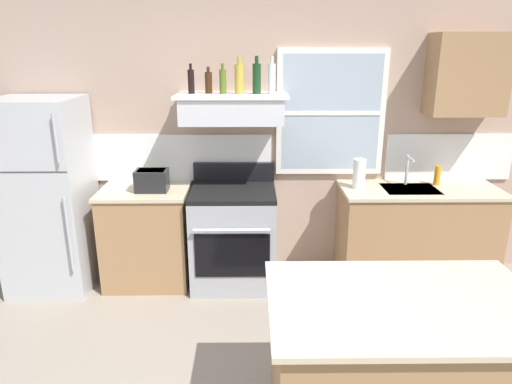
% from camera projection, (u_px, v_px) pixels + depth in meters
% --- Properties ---
extents(back_wall, '(5.40, 0.11, 2.70)m').
position_uv_depth(back_wall, '(263.00, 133.00, 4.34)').
color(back_wall, tan).
rests_on(back_wall, ground_plane).
extents(refrigerator, '(0.70, 0.72, 1.73)m').
position_uv_depth(refrigerator, '(47.00, 196.00, 4.10)').
color(refrigerator, '#B7BABC').
rests_on(refrigerator, ground_plane).
extents(counter_left_of_stove, '(0.79, 0.63, 0.91)m').
position_uv_depth(counter_left_of_stove, '(148.00, 236.00, 4.29)').
color(counter_left_of_stove, '#9E754C').
rests_on(counter_left_of_stove, ground_plane).
extents(toaster, '(0.30, 0.20, 0.19)m').
position_uv_depth(toaster, '(152.00, 180.00, 4.08)').
color(toaster, black).
rests_on(toaster, counter_left_of_stove).
extents(stove_range, '(0.76, 0.69, 1.09)m').
position_uv_depth(stove_range, '(234.00, 236.00, 4.26)').
color(stove_range, '#9EA0A5').
rests_on(stove_range, ground_plane).
extents(range_hood_shelf, '(0.96, 0.52, 0.24)m').
position_uv_depth(range_hood_shelf, '(232.00, 108.00, 4.00)').
color(range_hood_shelf, silver).
extents(bottle_balsamic_dark, '(0.06, 0.06, 0.25)m').
position_uv_depth(bottle_balsamic_dark, '(191.00, 81.00, 3.96)').
color(bottle_balsamic_dark, black).
rests_on(bottle_balsamic_dark, range_hood_shelf).
extents(bottle_brown_stout, '(0.06, 0.06, 0.23)m').
position_uv_depth(bottle_brown_stout, '(209.00, 82.00, 3.98)').
color(bottle_brown_stout, '#381E0F').
rests_on(bottle_brown_stout, range_hood_shelf).
extents(bottle_olive_oil_square, '(0.06, 0.06, 0.25)m').
position_uv_depth(bottle_olive_oil_square, '(223.00, 81.00, 3.94)').
color(bottle_olive_oil_square, '#4C601E').
rests_on(bottle_olive_oil_square, range_hood_shelf).
extents(bottle_champagne_gold_foil, '(0.08, 0.08, 0.31)m').
position_uv_depth(bottle_champagne_gold_foil, '(239.00, 78.00, 3.93)').
color(bottle_champagne_gold_foil, '#B29333').
rests_on(bottle_champagne_gold_foil, range_hood_shelf).
extents(bottle_dark_green_wine, '(0.07, 0.07, 0.31)m').
position_uv_depth(bottle_dark_green_wine, '(257.00, 78.00, 3.93)').
color(bottle_dark_green_wine, '#143819').
rests_on(bottle_dark_green_wine, range_hood_shelf).
extents(bottle_clear_tall, '(0.06, 0.06, 0.31)m').
position_uv_depth(bottle_clear_tall, '(272.00, 78.00, 3.93)').
color(bottle_clear_tall, silver).
rests_on(bottle_clear_tall, range_hood_shelf).
extents(counter_right_with_sink, '(1.43, 0.63, 0.91)m').
position_uv_depth(counter_right_with_sink, '(415.00, 234.00, 4.32)').
color(counter_right_with_sink, '#9E754C').
rests_on(counter_right_with_sink, ground_plane).
extents(sink_faucet, '(0.03, 0.17, 0.28)m').
position_uv_depth(sink_faucet, '(408.00, 167.00, 4.22)').
color(sink_faucet, silver).
rests_on(sink_faucet, counter_right_with_sink).
extents(paper_towel_roll, '(0.11, 0.11, 0.27)m').
position_uv_depth(paper_towel_roll, '(359.00, 174.00, 4.13)').
color(paper_towel_roll, white).
rests_on(paper_towel_roll, counter_right_with_sink).
extents(dish_soap_bottle, '(0.06, 0.06, 0.18)m').
position_uv_depth(dish_soap_bottle, '(437.00, 175.00, 4.25)').
color(dish_soap_bottle, orange).
rests_on(dish_soap_bottle, counter_right_with_sink).
extents(kitchen_island, '(1.40, 0.90, 0.91)m').
position_uv_depth(kitchen_island, '(398.00, 375.00, 2.48)').
color(kitchen_island, '#9E754C').
rests_on(kitchen_island, ground_plane).
extents(upper_cabinet_right, '(0.64, 0.32, 0.70)m').
position_uv_depth(upper_cabinet_right, '(467.00, 75.00, 4.02)').
color(upper_cabinet_right, '#9E754C').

